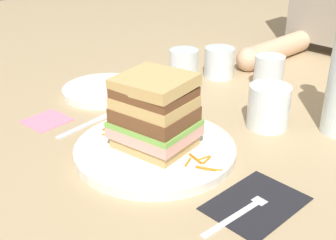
% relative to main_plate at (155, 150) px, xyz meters
% --- Properties ---
extents(ground_plane, '(3.00, 3.00, 0.00)m').
position_rel_main_plate_xyz_m(ground_plane, '(-0.00, 0.00, -0.01)').
color(ground_plane, tan).
extents(main_plate, '(0.28, 0.28, 0.02)m').
position_rel_main_plate_xyz_m(main_plate, '(0.00, 0.00, 0.00)').
color(main_plate, white).
rests_on(main_plate, ground_plane).
extents(sandwich, '(0.14, 0.13, 0.13)m').
position_rel_main_plate_xyz_m(sandwich, '(-0.00, 0.00, 0.07)').
color(sandwich, tan).
rests_on(sandwich, main_plate).
extents(carrot_shred_0, '(0.02, 0.02, 0.00)m').
position_rel_main_plate_xyz_m(carrot_shred_0, '(-0.11, -0.01, 0.01)').
color(carrot_shred_0, orange).
rests_on(carrot_shred_0, main_plate).
extents(carrot_shred_1, '(0.03, 0.01, 0.00)m').
position_rel_main_plate_xyz_m(carrot_shred_1, '(-0.08, -0.03, 0.01)').
color(carrot_shred_1, orange).
rests_on(carrot_shred_1, main_plate).
extents(carrot_shred_2, '(0.01, 0.03, 0.00)m').
position_rel_main_plate_xyz_m(carrot_shred_2, '(-0.11, -0.00, 0.01)').
color(carrot_shred_2, orange).
rests_on(carrot_shred_2, main_plate).
extents(carrot_shred_3, '(0.02, 0.02, 0.00)m').
position_rel_main_plate_xyz_m(carrot_shred_3, '(-0.09, -0.00, 0.01)').
color(carrot_shred_3, orange).
rests_on(carrot_shred_3, main_plate).
extents(carrot_shred_4, '(0.01, 0.03, 0.00)m').
position_rel_main_plate_xyz_m(carrot_shred_4, '(-0.11, -0.01, 0.01)').
color(carrot_shred_4, orange).
rests_on(carrot_shred_4, main_plate).
extents(carrot_shred_5, '(0.03, 0.00, 0.00)m').
position_rel_main_plate_xyz_m(carrot_shred_5, '(-0.08, -0.01, 0.01)').
color(carrot_shred_5, orange).
rests_on(carrot_shred_5, main_plate).
extents(carrot_shred_6, '(0.03, 0.02, 0.00)m').
position_rel_main_plate_xyz_m(carrot_shred_6, '(-0.09, -0.01, 0.01)').
color(carrot_shred_6, orange).
rests_on(carrot_shred_6, main_plate).
extents(carrot_shred_7, '(0.02, 0.02, 0.00)m').
position_rel_main_plate_xyz_m(carrot_shred_7, '(-0.09, -0.03, 0.01)').
color(carrot_shred_7, orange).
rests_on(carrot_shred_7, main_plate).
extents(carrot_shred_8, '(0.01, 0.03, 0.00)m').
position_rel_main_plate_xyz_m(carrot_shred_8, '(0.08, 0.03, 0.01)').
color(carrot_shred_8, orange).
rests_on(carrot_shred_8, main_plate).
extents(carrot_shred_9, '(0.03, 0.01, 0.00)m').
position_rel_main_plate_xyz_m(carrot_shred_9, '(0.08, 0.02, 0.01)').
color(carrot_shred_9, orange).
rests_on(carrot_shred_9, main_plate).
extents(carrot_shred_10, '(0.02, 0.02, 0.00)m').
position_rel_main_plate_xyz_m(carrot_shred_10, '(0.12, 0.01, 0.01)').
color(carrot_shred_10, orange).
rests_on(carrot_shred_10, main_plate).
extents(carrot_shred_11, '(0.01, 0.02, 0.00)m').
position_rel_main_plate_xyz_m(carrot_shred_11, '(0.08, 0.01, 0.01)').
color(carrot_shred_11, orange).
rests_on(carrot_shred_11, main_plate).
extents(carrot_shred_12, '(0.03, 0.02, 0.00)m').
position_rel_main_plate_xyz_m(carrot_shred_12, '(0.11, 0.01, 0.01)').
color(carrot_shred_12, orange).
rests_on(carrot_shred_12, main_plate).
extents(carrot_shred_13, '(0.01, 0.03, 0.00)m').
position_rel_main_plate_xyz_m(carrot_shred_13, '(0.09, 0.03, 0.01)').
color(carrot_shred_13, orange).
rests_on(carrot_shred_13, main_plate).
extents(napkin_dark, '(0.10, 0.14, 0.00)m').
position_rel_main_plate_xyz_m(napkin_dark, '(0.20, 0.01, -0.01)').
color(napkin_dark, black).
rests_on(napkin_dark, ground_plane).
extents(fork, '(0.02, 0.17, 0.00)m').
position_rel_main_plate_xyz_m(fork, '(0.20, -0.01, -0.00)').
color(fork, silver).
rests_on(fork, napkin_dark).
extents(knife, '(0.04, 0.20, 0.00)m').
position_rel_main_plate_xyz_m(knife, '(-0.18, -0.00, -0.01)').
color(knife, silver).
rests_on(knife, ground_plane).
extents(juice_glass, '(0.08, 0.08, 0.08)m').
position_rel_main_plate_xyz_m(juice_glass, '(0.07, 0.23, 0.03)').
color(juice_glass, white).
rests_on(juice_glass, ground_plane).
extents(empty_tumbler_0, '(0.07, 0.07, 0.10)m').
position_rel_main_plate_xyz_m(empty_tumbler_0, '(-0.18, 0.25, 0.04)').
color(empty_tumbler_0, silver).
rests_on(empty_tumbler_0, ground_plane).
extents(empty_tumbler_1, '(0.07, 0.07, 0.08)m').
position_rel_main_plate_xyz_m(empty_tumbler_1, '(-0.04, 0.39, 0.03)').
color(empty_tumbler_1, silver).
rests_on(empty_tumbler_1, ground_plane).
extents(empty_tumbler_2, '(0.07, 0.07, 0.07)m').
position_rel_main_plate_xyz_m(empty_tumbler_2, '(-0.18, 0.37, 0.03)').
color(empty_tumbler_2, silver).
rests_on(empty_tumbler_2, ground_plane).
extents(side_plate, '(0.19, 0.19, 0.01)m').
position_rel_main_plate_xyz_m(side_plate, '(-0.29, 0.10, -0.00)').
color(side_plate, white).
rests_on(side_plate, ground_plane).
extents(napkin_pink, '(0.08, 0.09, 0.00)m').
position_rel_main_plate_xyz_m(napkin_pink, '(-0.25, -0.07, -0.01)').
color(napkin_pink, pink).
rests_on(napkin_pink, ground_plane).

